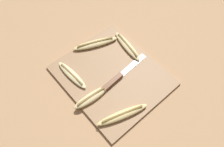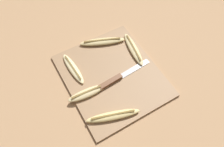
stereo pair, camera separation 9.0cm
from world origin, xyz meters
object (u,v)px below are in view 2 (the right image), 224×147
(knife, at_px, (115,79))
(banana_ripe_center, at_px, (87,93))
(banana_golden_short, at_px, (113,116))
(banana_spotted_left, at_px, (102,42))
(banana_mellow_near, at_px, (133,49))
(banana_soft_right, at_px, (73,68))

(knife, height_order, banana_ripe_center, banana_ripe_center)
(knife, distance_m, banana_golden_short, 0.16)
(knife, xyz_separation_m, banana_spotted_left, (-0.20, 0.05, 0.00))
(banana_golden_short, xyz_separation_m, banana_mellow_near, (-0.23, 0.24, -0.00))
(banana_spotted_left, relative_size, banana_golden_short, 1.01)
(banana_golden_short, height_order, banana_ripe_center, same)
(banana_ripe_center, bearing_deg, banana_soft_right, 178.57)
(banana_mellow_near, bearing_deg, banana_golden_short, -46.28)
(banana_golden_short, xyz_separation_m, banana_soft_right, (-0.27, -0.04, -0.00))
(banana_golden_short, xyz_separation_m, banana_ripe_center, (-0.13, -0.04, -0.00))
(banana_soft_right, bearing_deg, banana_spotted_left, 110.17)
(knife, relative_size, banana_mellow_near, 1.31)
(banana_golden_short, bearing_deg, banana_soft_right, -171.36)
(knife, relative_size, banana_golden_short, 1.23)
(banana_ripe_center, bearing_deg, banana_golden_short, 18.36)
(knife, distance_m, banana_spotted_left, 0.20)
(banana_spotted_left, relative_size, banana_soft_right, 1.18)
(banana_spotted_left, distance_m, banana_golden_short, 0.36)
(banana_soft_right, distance_m, banana_ripe_center, 0.13)
(banana_mellow_near, bearing_deg, banana_ripe_center, -71.42)
(banana_golden_short, distance_m, banana_soft_right, 0.27)
(banana_golden_short, bearing_deg, banana_ripe_center, -161.64)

